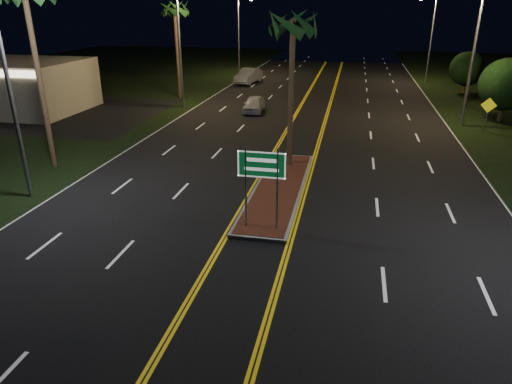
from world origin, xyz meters
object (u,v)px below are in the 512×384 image
(streetlight_right_far, at_px, (429,29))
(car_far, at_px, (248,75))
(palm_left_far, at_px, (175,9))
(streetlight_left_far, at_px, (242,27))
(streetlight_right_mid, at_px, (470,44))
(streetlight_left_near, at_px, (14,70))
(shrub_mid, at_px, (506,85))
(car_near, at_px, (254,103))
(highway_sign, at_px, (262,172))
(streetlight_left_mid, at_px, (184,38))
(shrub_far, at_px, (467,69))
(median_island, at_px, (279,189))
(palm_median, at_px, (293,24))
(warning_sign, at_px, (488,110))

(streetlight_right_far, xyz_separation_m, car_far, (-18.98, -4.35, -4.74))
(palm_left_far, bearing_deg, streetlight_left_far, 82.22)
(streetlight_right_mid, bearing_deg, streetlight_left_near, -139.70)
(palm_left_far, distance_m, shrub_mid, 27.56)
(car_near, bearing_deg, car_far, 100.95)
(highway_sign, distance_m, streetlight_left_mid, 23.93)
(streetlight_left_mid, height_order, shrub_mid, streetlight_left_mid)
(streetlight_right_mid, bearing_deg, shrub_far, 77.18)
(median_island, bearing_deg, palm_left_far, 121.36)
(palm_median, distance_m, car_near, 15.26)
(palm_median, bearing_deg, streetlight_right_far, 71.38)
(streetlight_left_far, relative_size, warning_sign, 3.78)
(car_far, distance_m, warning_sign, 26.84)
(car_far, bearing_deg, streetlight_right_mid, -29.82)
(palm_left_far, bearing_deg, streetlight_right_mid, -14.37)
(shrub_far, bearing_deg, warning_sign, -96.21)
(streetlight_right_far, height_order, car_near, streetlight_right_far)
(streetlight_left_near, bearing_deg, palm_median, 31.49)
(shrub_far, bearing_deg, streetlight_left_near, -127.34)
(shrub_mid, bearing_deg, palm_median, -136.04)
(streetlight_right_far, distance_m, palm_median, 33.28)
(median_island, distance_m, streetlight_left_far, 38.89)
(streetlight_left_mid, height_order, car_near, streetlight_left_mid)
(median_island, relative_size, palm_median, 1.23)
(streetlight_left_far, bearing_deg, car_far, -70.54)
(highway_sign, relative_size, palm_median, 0.39)
(median_island, distance_m, streetlight_left_near, 12.36)
(streetlight_left_far, height_order, palm_median, streetlight_left_far)
(palm_left_far, bearing_deg, car_near, -29.31)
(palm_left_far, relative_size, car_far, 1.61)
(palm_median, relative_size, shrub_far, 2.10)
(palm_left_far, bearing_deg, shrub_far, 16.74)
(highway_sign, distance_m, car_near, 21.26)
(median_island, relative_size, palm_left_far, 1.16)
(median_island, xyz_separation_m, streetlight_left_mid, (-10.61, 17.00, 5.57))
(shrub_mid, bearing_deg, highway_sign, -123.44)
(shrub_mid, relative_size, shrub_far, 1.17)
(highway_sign, relative_size, shrub_far, 0.81)
(highway_sign, xyz_separation_m, palm_median, (0.00, 7.70, 4.87))
(streetlight_left_near, xyz_separation_m, car_near, (5.90, 19.46, -4.93))
(median_island, xyz_separation_m, palm_left_far, (-12.80, 21.00, 7.66))
(palm_median, height_order, shrub_mid, palm_median)
(streetlight_right_far, height_order, shrub_far, streetlight_right_far)
(streetlight_right_mid, height_order, palm_left_far, streetlight_right_mid)
(streetlight_right_mid, relative_size, streetlight_right_far, 1.00)
(median_island, height_order, shrub_mid, shrub_mid)
(streetlight_right_far, bearing_deg, car_near, -129.58)
(shrub_mid, distance_m, car_far, 26.26)
(streetlight_left_mid, xyz_separation_m, warning_sign, (22.70, -3.73, -4.12))
(streetlight_left_near, bearing_deg, warning_sign, 35.64)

